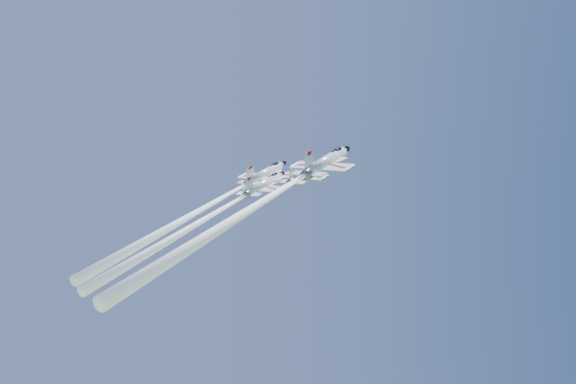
{
  "coord_description": "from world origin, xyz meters",
  "views": [
    {
      "loc": [
        -17.2,
        -115.69,
        80.22
      ],
      "look_at": [
        0.0,
        0.0,
        102.52
      ],
      "focal_mm": 40.0,
      "sensor_mm": 36.0,
      "label": 1
    }
  ],
  "objects": [
    {
      "name": "jet_right",
      "position": [
        -6.5,
        -19.83,
        97.32
      ],
      "size": [
        30.86,
        40.56,
        42.99
      ],
      "rotation": [
        0.49,
        0.17,
        -0.65
      ],
      "color": "white"
    },
    {
      "name": "jet_lead",
      "position": [
        -8.41,
        -8.0,
        97.6
      ],
      "size": [
        29.68,
        39.5,
        44.13
      ],
      "rotation": [
        0.49,
        0.17,
        -0.65
      ],
      "color": "white"
    },
    {
      "name": "jet_slot",
      "position": [
        -14.78,
        -14.17,
        95.45
      ],
      "size": [
        23.88,
        31.48,
        33.8
      ],
      "rotation": [
        0.49,
        0.17,
        -0.65
      ],
      "color": "white"
    },
    {
      "name": "jet_left",
      "position": [
        -14.91,
        -10.09,
        97.87
      ],
      "size": [
        25.7,
        33.97,
        36.85
      ],
      "rotation": [
        0.49,
        0.17,
        -0.65
      ],
      "color": "white"
    }
  ]
}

